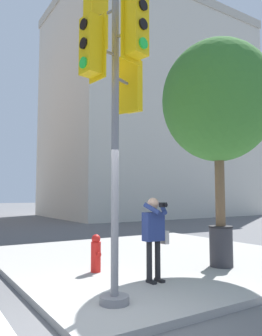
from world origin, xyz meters
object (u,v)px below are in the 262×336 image
Objects in this scene: traffic_signal_pole at (114,73)px; fire_hydrant at (96,253)px; street_tree at (218,101)px; person_photographer at (154,231)px; trash_bin at (221,246)px.

fire_hydrant is at bearing 70.63° from traffic_signal_pole.
fire_hydrant is at bearing 158.40° from street_tree.
person_photographer is at bearing -173.21° from street_tree.
street_tree is at bearing 6.79° from person_photographer.
fire_hydrant is (0.71, 2.02, -3.24)m from traffic_signal_pole.
fire_hydrant is (-2.73, 1.08, -3.55)m from street_tree.
fire_hydrant is 2.94m from trash_bin.
trash_bin is at bearing 15.32° from traffic_signal_pole.
person_photographer is 1.72× the size of trash_bin.
traffic_signal_pole is 1.03× the size of street_tree.
person_photographer is 0.30× the size of street_tree.
traffic_signal_pole is at bearing -164.68° from trash_bin.
traffic_signal_pole is at bearing -109.37° from fire_hydrant.
street_tree is 6.76× the size of fire_hydrant.
person_photographer is (1.31, 0.68, -2.67)m from traffic_signal_pole.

